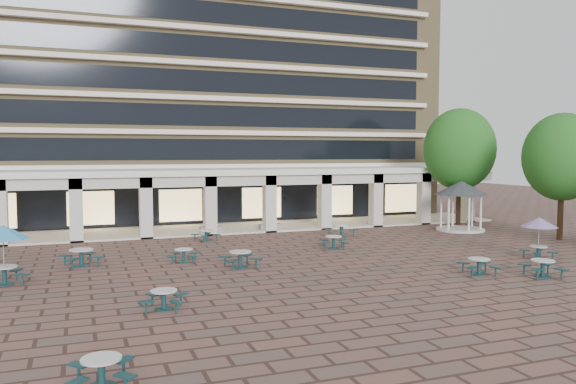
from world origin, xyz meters
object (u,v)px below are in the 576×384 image
(gazebo, at_px, (461,194))
(planter_right, at_px, (270,225))
(planter_left, at_px, (211,228))
(picnic_table_0, at_px, (101,370))
(picnic_table_1, at_px, (164,298))
(picnic_table_3, at_px, (479,265))

(gazebo, distance_m, planter_right, 13.80)
(gazebo, distance_m, planter_left, 17.83)
(picnic_table_0, bearing_deg, gazebo, 39.71)
(gazebo, bearing_deg, planter_right, 160.32)
(planter_right, bearing_deg, picnic_table_1, -119.26)
(picnic_table_3, relative_size, gazebo, 0.52)
(picnic_table_0, relative_size, gazebo, 0.44)
(planter_left, bearing_deg, gazebo, -15.03)
(gazebo, height_order, planter_left, gazebo)
(picnic_table_3, distance_m, planter_left, 18.99)
(picnic_table_1, xyz_separation_m, planter_right, (9.94, 17.74, 0.00))
(picnic_table_3, bearing_deg, picnic_table_0, -140.31)
(picnic_table_0, height_order, gazebo, gazebo)
(picnic_table_1, height_order, gazebo, gazebo)
(picnic_table_3, bearing_deg, planter_right, 121.41)
(picnic_table_1, xyz_separation_m, picnic_table_3, (14.31, 0.82, 0.02))
(picnic_table_1, distance_m, planter_right, 20.33)
(gazebo, relative_size, planter_right, 2.52)
(picnic_table_0, distance_m, picnic_table_3, 18.04)
(picnic_table_3, bearing_deg, planter_left, 133.95)
(picnic_table_1, height_order, planter_right, planter_right)
(planter_left, height_order, planter_right, planter_right)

